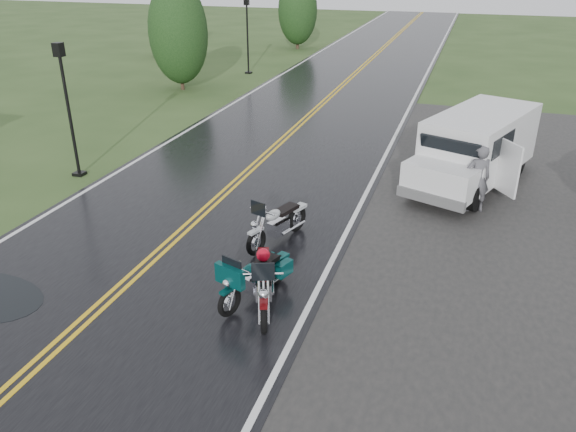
{
  "coord_description": "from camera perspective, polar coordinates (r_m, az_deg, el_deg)",
  "views": [
    {
      "loc": [
        6.18,
        -8.44,
        6.17
      ],
      "look_at": [
        2.8,
        2.0,
        1.0
      ],
      "focal_mm": 35.0,
      "sensor_mm": 36.0,
      "label": 1
    }
  ],
  "objects": [
    {
      "name": "tree_left_far",
      "position": [
        40.93,
        0.99,
        19.48
      ],
      "size": [
        2.67,
        2.67,
        4.11
      ],
      "primitive_type": null,
      "color": "#1E3D19",
      "rests_on": "ground"
    },
    {
      "name": "motorcycle_red",
      "position": [
        9.86,
        -2.49,
        -8.8
      ],
      "size": [
        1.53,
        2.36,
        1.31
      ],
      "primitive_type": null,
      "rotation": [
        0.0,
        0.0,
        0.35
      ],
      "color": "#52090C",
      "rests_on": "ground"
    },
    {
      "name": "tree_left_mid",
      "position": [
        28.56,
        -11.0,
        16.83
      ],
      "size": [
        2.82,
        2.82,
        4.41
      ],
      "primitive_type": null,
      "color": "#1E3D19",
      "rests_on": "ground"
    },
    {
      "name": "motorcycle_silver",
      "position": [
        12.29,
        -3.29,
        -1.66
      ],
      "size": [
        1.4,
        2.24,
        1.24
      ],
      "primitive_type": null,
      "rotation": [
        0.0,
        0.0,
        -0.33
      ],
      "color": "#AFB4B7",
      "rests_on": "ground"
    },
    {
      "name": "lamp_post_near_left",
      "position": [
        17.75,
        -21.36,
        9.87
      ],
      "size": [
        0.34,
        0.34,
        3.96
      ],
      "primitive_type": null,
      "color": "black",
      "rests_on": "ground"
    },
    {
      "name": "lamp_post_far_left",
      "position": [
        32.21,
        -4.13,
        17.78
      ],
      "size": [
        0.35,
        0.35,
        4.03
      ],
      "primitive_type": null,
      "color": "black",
      "rests_on": "ground"
    },
    {
      "name": "person_at_van",
      "position": [
        15.19,
        18.7,
        3.52
      ],
      "size": [
        0.75,
        0.62,
        1.78
      ],
      "primitive_type": "imported",
      "rotation": [
        0.0,
        0.0,
        3.48
      ],
      "color": "#4D4C51",
      "rests_on": "ground"
    },
    {
      "name": "road",
      "position": [
        20.39,
        -0.57,
        7.69
      ],
      "size": [
        8.0,
        100.0,
        0.04
      ],
      "primitive_type": "cube",
      "color": "black",
      "rests_on": "ground"
    },
    {
      "name": "motorcycle_teal",
      "position": [
        10.35,
        -6.02,
        -7.6
      ],
      "size": [
        1.33,
        2.1,
        1.17
      ],
      "primitive_type": null,
      "rotation": [
        0.0,
        0.0,
        -0.33
      ],
      "color": "#043635",
      "rests_on": "ground"
    },
    {
      "name": "van_white",
      "position": [
        15.7,
        13.2,
        5.57
      ],
      "size": [
        3.84,
        5.77,
        2.12
      ],
      "primitive_type": null,
      "rotation": [
        0.0,
        0.0,
        -0.37
      ],
      "color": "silver",
      "rests_on": "ground"
    },
    {
      "name": "ground",
      "position": [
        12.14,
        -15.77,
        -6.38
      ],
      "size": [
        120.0,
        120.0,
        0.0
      ],
      "primitive_type": "plane",
      "color": "#2D471E",
      "rests_on": "ground"
    },
    {
      "name": "pine_left_far",
      "position": [
        38.23,
        -12.05,
        19.03
      ],
      "size": [
        2.27,
        2.27,
        4.73
      ],
      "primitive_type": null,
      "color": "#1E3D19",
      "rests_on": "ground"
    }
  ]
}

